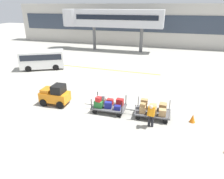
{
  "coord_description": "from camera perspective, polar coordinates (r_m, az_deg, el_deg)",
  "views": [
    {
      "loc": [
        5.19,
        -11.84,
        6.95
      ],
      "look_at": [
        1.14,
        1.95,
        0.9
      ],
      "focal_mm": 32.51,
      "sensor_mm": 36.0,
      "label": 1
    }
  ],
  "objects": [
    {
      "name": "ground_plane",
      "position": [
        14.68,
        -6.46,
        -5.61
      ],
      "size": [
        120.0,
        120.0,
        0.0
      ],
      "primitive_type": "plane",
      "color": "#9E9B91"
    },
    {
      "name": "apron_lead_line",
      "position": [
        23.88,
        -3.82,
        5.85
      ],
      "size": [
        14.25,
        0.67,
        0.01
      ],
      "primitive_type": "cube",
      "rotation": [
        0.0,
        0.0,
        -0.03
      ],
      "color": "yellow",
      "rests_on": "ground_plane"
    },
    {
      "name": "terminal_building",
      "position": [
        38.33,
        8.94,
        17.48
      ],
      "size": [
        48.85,
        2.51,
        7.11
      ],
      "color": "#BCB7AD",
      "rests_on": "ground_plane"
    },
    {
      "name": "jet_bridge",
      "position": [
        33.49,
        -1.46,
        19.33
      ],
      "size": [
        16.18,
        3.0,
        6.27
      ],
      "color": "silver",
      "rests_on": "ground_plane"
    },
    {
      "name": "baggage_tug",
      "position": [
        15.61,
        -15.7,
        -1.49
      ],
      "size": [
        2.12,
        1.26,
        1.58
      ],
      "color": "orange",
      "rests_on": "ground_plane"
    },
    {
      "name": "baggage_cart_lead",
      "position": [
        14.16,
        -1.22,
        -4.13
      ],
      "size": [
        3.01,
        1.44,
        1.18
      ],
      "color": "#4C4C4F",
      "rests_on": "ground_plane"
    },
    {
      "name": "baggage_cart_middle",
      "position": [
        13.68,
        11.31,
        -5.57
      ],
      "size": [
        3.01,
        1.44,
        1.1
      ],
      "color": "#4C4C4F",
      "rests_on": "ground_plane"
    },
    {
      "name": "baggage_handler",
      "position": [
        12.45,
        10.95,
        -6.92
      ],
      "size": [
        0.45,
        0.47,
        1.56
      ],
      "color": "black",
      "rests_on": "ground_plane"
    },
    {
      "name": "shuttle_van",
      "position": [
        24.85,
        -19.06,
        8.27
      ],
      "size": [
        5.13,
        3.9,
        2.1
      ],
      "color": "white",
      "rests_on": "ground_plane"
    },
    {
      "name": "safety_cone_far",
      "position": [
        13.97,
        21.74,
        -7.54
      ],
      "size": [
        0.36,
        0.36,
        0.55
      ],
      "primitive_type": "cone",
      "color": "orange",
      "rests_on": "ground_plane"
    }
  ]
}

